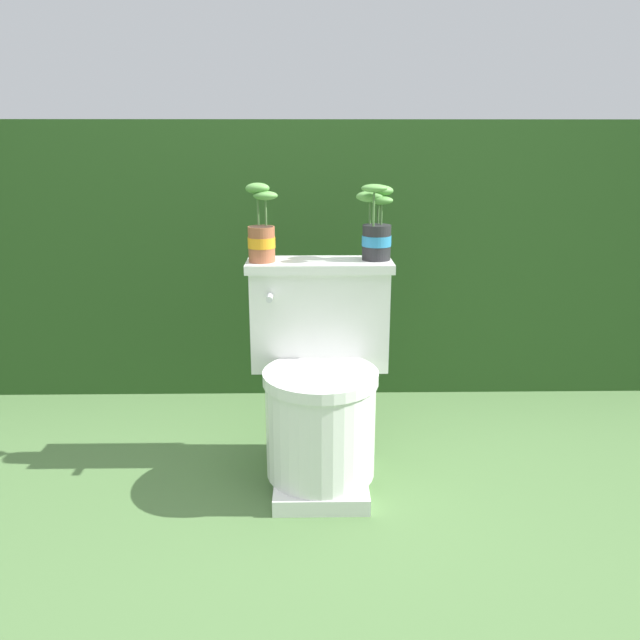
{
  "coord_description": "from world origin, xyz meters",
  "views": [
    {
      "loc": [
        0.03,
        -1.86,
        1.1
      ],
      "look_at": [
        0.06,
        0.05,
        0.54
      ],
      "focal_mm": 35.0,
      "sensor_mm": 36.0,
      "label": 1
    }
  ],
  "objects": [
    {
      "name": "toilet",
      "position": [
        0.06,
        0.03,
        0.32
      ],
      "size": [
        0.48,
        0.48,
        0.71
      ],
      "color": "white",
      "rests_on": "ground"
    },
    {
      "name": "potted_plant_left",
      "position": [
        -0.13,
        0.15,
        0.8
      ],
      "size": [
        0.1,
        0.1,
        0.25
      ],
      "color": "#9E5638",
      "rests_on": "toilet"
    },
    {
      "name": "potted_plant_midleft",
      "position": [
        0.24,
        0.17,
        0.82
      ],
      "size": [
        0.12,
        0.13,
        0.25
      ],
      "color": "#262628",
      "rests_on": "toilet"
    },
    {
      "name": "hedge_backdrop",
      "position": [
        0.0,
        1.15,
        0.59
      ],
      "size": [
        3.97,
        0.84,
        1.17
      ],
      "color": "#284C1E",
      "rests_on": "ground"
    },
    {
      "name": "ground_plane",
      "position": [
        0.0,
        0.0,
        0.0
      ],
      "size": [
        12.0,
        12.0,
        0.0
      ],
      "primitive_type": "plane",
      "color": "#4C703D"
    }
  ]
}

